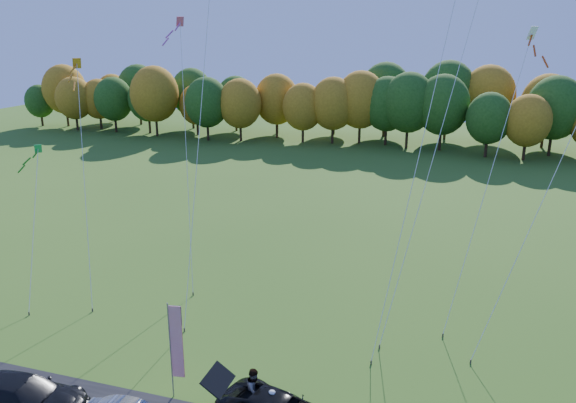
% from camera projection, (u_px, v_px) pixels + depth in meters
% --- Properties ---
extents(ground, '(160.00, 160.00, 0.00)m').
position_uv_depth(ground, '(246.00, 397.00, 23.93)').
color(ground, '#2E5516').
extents(tree_line, '(116.00, 12.00, 10.00)m').
position_uv_depth(tree_line, '(399.00, 148.00, 74.07)').
color(tree_line, '#1E4711').
rests_on(tree_line, ground).
extents(dark_truck_a, '(5.79, 2.88, 1.62)m').
position_uv_depth(dark_truck_a, '(22.00, 398.00, 22.63)').
color(dark_truck_a, black).
rests_on(dark_truck_a, ground).
extents(person_tailgate_b, '(0.92, 1.06, 1.88)m').
position_uv_depth(person_tailgate_b, '(255.00, 389.00, 22.93)').
color(person_tailgate_b, gray).
rests_on(person_tailgate_b, ground).
extents(feather_flag, '(0.58, 0.16, 4.42)m').
position_uv_depth(feather_flag, '(175.00, 341.00, 23.19)').
color(feather_flag, '#999999').
rests_on(feather_flag, ground).
extents(kite_delta_blue, '(2.85, 12.00, 31.59)m').
position_uv_depth(kite_delta_blue, '(208.00, 11.00, 29.83)').
color(kite_delta_blue, '#4C3F33').
rests_on(kite_delta_blue, ground).
extents(kite_parafoil_orange, '(7.57, 13.96, 29.71)m').
position_uv_depth(kite_parafoil_orange, '(468.00, 38.00, 28.57)').
color(kite_parafoil_orange, '#4C3F33').
rests_on(kite_parafoil_orange, ground).
extents(kite_delta_red, '(4.22, 9.23, 22.29)m').
position_uv_depth(kite_delta_red, '(427.00, 122.00, 26.51)').
color(kite_delta_red, '#4C3F33').
rests_on(kite_delta_red, ground).
extents(kite_parafoil_rainbow, '(7.35, 8.35, 15.56)m').
position_uv_depth(kite_parafoil_rainbow, '(547.00, 191.00, 26.87)').
color(kite_parafoil_rainbow, '#4C3F33').
rests_on(kite_parafoil_rainbow, ground).
extents(kite_diamond_yellow, '(4.03, 6.00, 13.72)m').
position_uv_depth(kite_diamond_yellow, '(84.00, 181.00, 32.25)').
color(kite_diamond_yellow, '#4C3F33').
rests_on(kite_diamond_yellow, ground).
extents(kite_diamond_green, '(2.80, 5.40, 8.73)m').
position_uv_depth(kite_diamond_green, '(34.00, 226.00, 32.16)').
color(kite_diamond_green, '#4C3F33').
rests_on(kite_diamond_green, ground).
extents(kite_diamond_white, '(3.76, 7.83, 15.55)m').
position_uv_depth(kite_diamond_white, '(489.00, 179.00, 29.26)').
color(kite_diamond_white, '#4C3F33').
rests_on(kite_diamond_white, ground).
extents(kite_diamond_pink, '(4.02, 7.31, 16.12)m').
position_uv_depth(kite_diamond_pink, '(186.00, 151.00, 34.39)').
color(kite_diamond_pink, '#4C3F33').
rests_on(kite_diamond_pink, ground).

